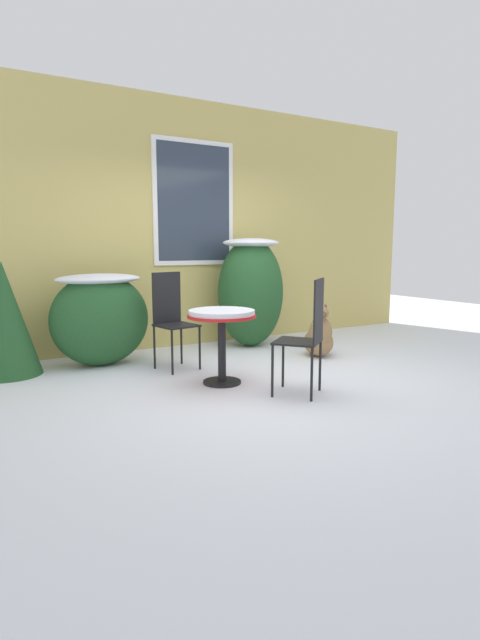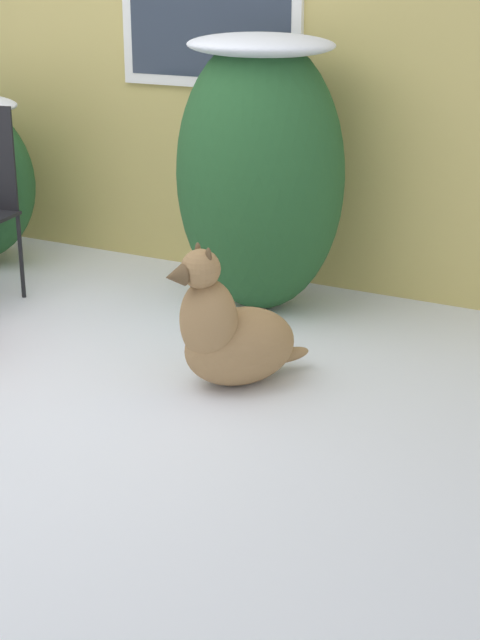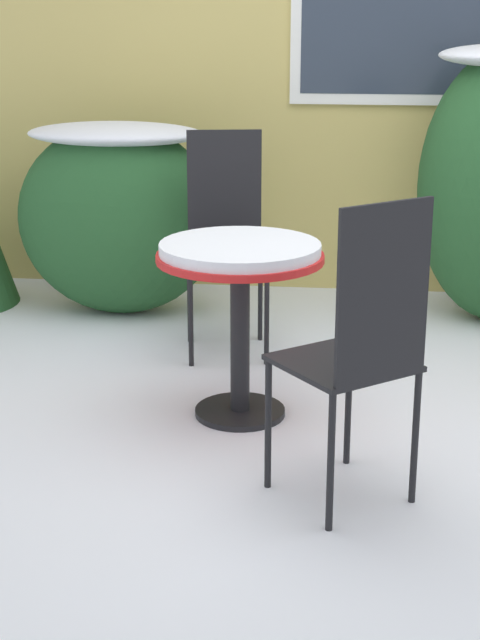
# 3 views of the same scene
# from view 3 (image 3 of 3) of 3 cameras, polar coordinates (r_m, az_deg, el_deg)

# --- Properties ---
(ground_plane) EXTENTS (16.00, 16.00, 0.00)m
(ground_plane) POSITION_cam_3_polar(r_m,az_deg,el_deg) (3.93, 6.24, -6.83)
(ground_plane) COLOR white
(house_wall) EXTENTS (8.00, 0.10, 3.26)m
(house_wall) POSITION_cam_3_polar(r_m,az_deg,el_deg) (5.78, 7.21, 17.81)
(house_wall) COLOR tan
(house_wall) RESTS_ON ground_plane
(shrub_left) EXTENTS (1.11, 0.66, 1.05)m
(shrub_left) POSITION_cam_3_polar(r_m,az_deg,el_deg) (5.39, -7.11, 6.19)
(shrub_left) COLOR #235128
(shrub_left) RESTS_ON ground_plane
(patio_table) EXTENTS (0.67, 0.67, 0.74)m
(patio_table) POSITION_cam_3_polar(r_m,az_deg,el_deg) (3.93, 0.00, 2.57)
(patio_table) COLOR black
(patio_table) RESTS_ON ground_plane
(patio_chair_near_table) EXTENTS (0.46, 0.46, 1.07)m
(patio_chair_near_table) POSITION_cam_3_polar(r_m,az_deg,el_deg) (4.77, -0.84, 5.04)
(patio_chair_near_table) COLOR black
(patio_chair_near_table) RESTS_ON ground_plane
(patio_chair_far_side) EXTENTS (0.55, 0.55, 1.07)m
(patio_chair_far_side) POSITION_cam_3_polar(r_m,az_deg,el_deg) (3.21, 6.98, -1.42)
(patio_chair_far_side) COLOR black
(patio_chair_far_side) RESTS_ON ground_plane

